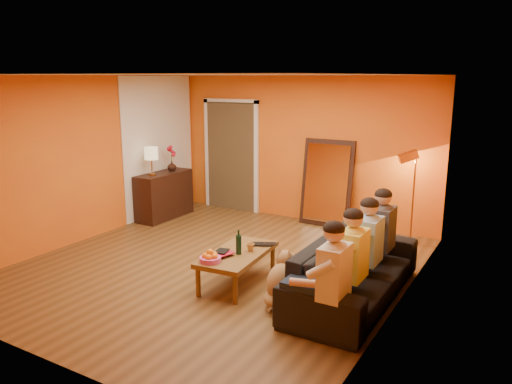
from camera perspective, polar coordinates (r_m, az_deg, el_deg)
The scene contains 27 objects.
room_shell at distance 6.99m, azimuth -3.02°, elevation 2.51°, with size 5.00×5.50×2.60m.
white_accent at distance 9.57m, azimuth -11.00°, elevation 5.16°, with size 0.02×1.90×2.58m, color white.
doorway_recess at distance 9.87m, azimuth -2.47°, elevation 4.16°, with size 1.06×0.30×2.10m, color #3F2D19.
door_jamb_left at distance 10.09m, azimuth -5.57°, elevation 4.31°, with size 0.08×0.06×2.20m, color white.
door_jamb_right at distance 9.48m, azimuth 0.05°, elevation 3.80°, with size 0.08×0.06×2.20m, color white.
door_header at distance 9.66m, azimuth -2.92°, elevation 10.34°, with size 1.22×0.06×0.08m, color white.
mirror_frame at distance 8.82m, azimuth 8.12°, elevation 1.04°, with size 0.92×0.06×1.52m, color black.
mirror_glass at distance 8.78m, azimuth 8.02°, elevation 1.00°, with size 0.78×0.02×1.36m, color white.
sideboard at distance 9.42m, azimuth -10.45°, elevation -0.36°, with size 0.44×1.18×0.85m, color black.
table_lamp at distance 9.07m, azimuth -11.85°, elevation 3.45°, with size 0.24×0.24×0.51m, color beige, non-canonical shape.
sofa at distance 6.07m, azimuth 11.18°, elevation -8.79°, with size 0.93×2.37×0.69m, color black.
coffee_table at distance 6.41m, azimuth -2.11°, elevation -8.63°, with size 0.62×1.22×0.42m, color brown, non-canonical shape.
floor_lamp at distance 8.12m, azimuth 17.52°, elevation -0.78°, with size 0.30×0.24×1.44m, color #AF7533, non-canonical shape.
dog at distance 5.77m, azimuth 3.02°, elevation -9.92°, with size 0.36×0.56×0.66m, color #9E7747, non-canonical shape.
person_far_left at distance 5.05m, azimuth 8.91°, elevation -10.04°, with size 0.70×0.44×1.22m, color beige, non-canonical shape.
person_mid_left at distance 5.53m, azimuth 11.02°, elevation -8.04°, with size 0.70×0.44×1.22m, color #E4DA4C, non-canonical shape.
person_mid_right at distance 6.03m, azimuth 12.78°, elevation -6.34°, with size 0.70×0.44×1.22m, color #8CB0D9, non-canonical shape.
person_far_right at distance 6.53m, azimuth 14.26°, elevation -4.90°, with size 0.70×0.44×1.22m, color #36363B, non-canonical shape.
fruit_bowl at distance 6.01m, azimuth -5.26°, elevation -7.22°, with size 0.26×0.26×0.16m, color #C94799, non-canonical shape.
wine_bottle at distance 6.22m, azimuth -2.00°, elevation -5.74°, with size 0.07×0.07×0.31m, color black.
tumbler at distance 6.36m, azimuth -0.63°, elevation -6.33°, with size 0.10×0.10×0.10m, color #B27F3F.
laptop at distance 6.53m, azimuth 0.87°, elevation -6.13°, with size 0.33×0.21×0.03m, color black.
book_lower at distance 6.27m, azimuth -4.51°, elevation -7.01°, with size 0.17×0.23×0.02m, color black.
book_mid at distance 6.27m, azimuth -4.39°, elevation -6.82°, with size 0.19×0.26×0.02m, color #AF142C.
book_upper at distance 6.25m, azimuth -4.57°, elevation -6.69°, with size 0.15×0.20×0.02m, color black.
vase at distance 9.51m, azimuth -9.59°, elevation 2.96°, with size 0.17×0.17×0.18m, color black.
flowers at distance 9.46m, azimuth -9.66°, elevation 4.58°, with size 0.17×0.17×0.48m, color #AF142C, non-canonical shape.
Camera 1 is at (3.78, -5.37, 2.58)m, focal length 35.00 mm.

